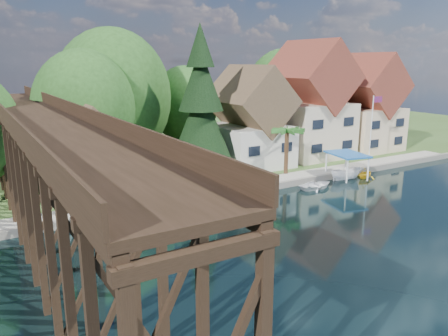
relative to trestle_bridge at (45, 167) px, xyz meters
The scene contains 18 objects.
ground 17.64m from the trestle_bridge, 17.91° to the right, with size 140.00×140.00×0.00m, color black.
bank 33.36m from the trestle_bridge, 60.97° to the left, with size 140.00×52.00×0.50m, color #344F1F.
seawall 20.82m from the trestle_bridge, ahead, with size 60.00×0.40×0.62m, color slate.
promenade 22.90m from the trestle_bridge, 10.63° to the left, with size 50.00×2.60×0.06m, color gray.
trestle_bridge is the anchor object (origin of this frame).
house_left 25.42m from the trestle_bridge, 25.21° to the left, with size 7.64×8.64×11.02m.
house_center 33.96m from the trestle_bridge, 19.49° to the left, with size 8.65×9.18×13.89m.
house_right 42.41m from the trestle_bridge, 14.79° to the left, with size 8.15×8.64×12.45m.
shed 10.69m from the trestle_bridge, 61.81° to the left, with size 5.09×5.40×7.85m.
bg_trees 23.48m from the trestle_bridge, 43.41° to the left, with size 49.90×13.30×10.57m.
shrubs 12.79m from the trestle_bridge, 19.72° to the left, with size 15.76×2.47×1.70m.
conifer 18.64m from the trestle_bridge, 29.61° to the left, with size 6.06×6.06×14.93m.
palm_tree 24.53m from the trestle_bridge, 12.74° to the left, with size 4.24×4.24×5.04m.
flagpole 35.11m from the trestle_bridge, ahead, with size 1.20×0.29×7.72m.
tugboat 14.44m from the trestle_bridge, ahead, with size 3.22×1.88×2.27m.
boat_white_a 24.82m from the trestle_bridge, ahead, with size 2.58×3.61×0.75m, color white.
boat_canopy 29.28m from the trestle_bridge, ahead, with size 3.79×4.83×2.77m.
boat_yellow 31.56m from the trestle_bridge, ahead, with size 2.02×2.35×1.24m, color gold.
Camera 1 is at (-20.02, -23.67, 11.83)m, focal length 35.00 mm.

